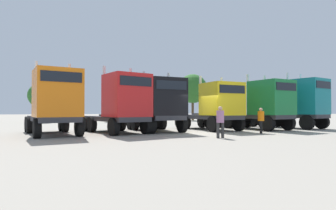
{
  "coord_description": "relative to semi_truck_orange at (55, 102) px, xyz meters",
  "views": [
    {
      "loc": [
        -8.73,
        -17.21,
        1.48
      ],
      "look_at": [
        -1.22,
        2.25,
        1.87
      ],
      "focal_mm": 30.62,
      "sensor_mm": 36.0,
      "label": 1
    }
  ],
  "objects": [
    {
      "name": "ground",
      "position": [
        8.86,
        -0.7,
        -1.98
      ],
      "size": [
        200.0,
        200.0,
        0.0
      ],
      "primitive_type": "plane",
      "color": "gray"
    },
    {
      "name": "semi_truck_orange",
      "position": [
        0.0,
        0.0,
        0.0
      ],
      "size": [
        3.56,
        6.54,
        4.39
      ],
      "rotation": [
        0.0,
        0.0,
        -1.4
      ],
      "color": "#333338",
      "rests_on": "ground"
    },
    {
      "name": "semi_truck_red",
      "position": [
        3.98,
        0.09,
        -0.05
      ],
      "size": [
        3.88,
        6.22,
        4.32
      ],
      "rotation": [
        0.0,
        0.0,
        -1.31
      ],
      "color": "#333338",
      "rests_on": "ground"
    },
    {
      "name": "semi_truck_black",
      "position": [
        6.72,
        0.59,
        -0.08
      ],
      "size": [
        2.88,
        5.87,
        4.2
      ],
      "rotation": [
        0.0,
        0.0,
        -1.51
      ],
      "color": "#333338",
      "rests_on": "ground"
    },
    {
      "name": "semi_truck_yellow",
      "position": [
        11.03,
        0.47,
        -0.17
      ],
      "size": [
        2.98,
        6.35,
        4.04
      ],
      "rotation": [
        0.0,
        0.0,
        -1.5
      ],
      "color": "#333338",
      "rests_on": "ground"
    },
    {
      "name": "semi_truck_green",
      "position": [
        14.83,
        -0.23,
        -0.04
      ],
      "size": [
        3.51,
        6.75,
        4.28
      ],
      "rotation": [
        0.0,
        0.0,
        -1.41
      ],
      "color": "#333338",
      "rests_on": "ground"
    },
    {
      "name": "semi_truck_teal",
      "position": [
        18.57,
        -0.11,
        0.05
      ],
      "size": [
        3.94,
        6.69,
        4.55
      ],
      "rotation": [
        0.0,
        0.0,
        -1.33
      ],
      "color": "#333338",
      "rests_on": "ground"
    },
    {
      "name": "visitor_in_hivis",
      "position": [
        12.39,
        -2.83,
        -1.03
      ],
      "size": [
        0.56,
        0.56,
        1.65
      ],
      "rotation": [
        0.0,
        0.0,
        2.47
      ],
      "color": "black",
      "rests_on": "ground"
    },
    {
      "name": "visitor_with_camera",
      "position": [
        8.25,
        -4.65,
        -1.0
      ],
      "size": [
        0.44,
        0.4,
        1.7
      ],
      "rotation": [
        0.0,
        0.0,
        1.56
      ],
      "color": "#303030",
      "rests_on": "ground"
    },
    {
      "name": "oak_far_left",
      "position": [
        -1.89,
        20.44,
        1.32
      ],
      "size": [
        2.91,
        2.91,
        4.78
      ],
      "color": "#4C3823",
      "rests_on": "ground"
    },
    {
      "name": "oak_far_centre",
      "position": [
        7.32,
        19.84,
        1.67
      ],
      "size": [
        3.83,
        3.83,
        5.58
      ],
      "color": "#4C3823",
      "rests_on": "ground"
    },
    {
      "name": "oak_far_right",
      "position": [
        18.87,
        20.45,
        2.72
      ],
      "size": [
        4.31,
        4.31,
        6.87
      ],
      "color": "#4C3823",
      "rests_on": "ground"
    }
  ]
}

